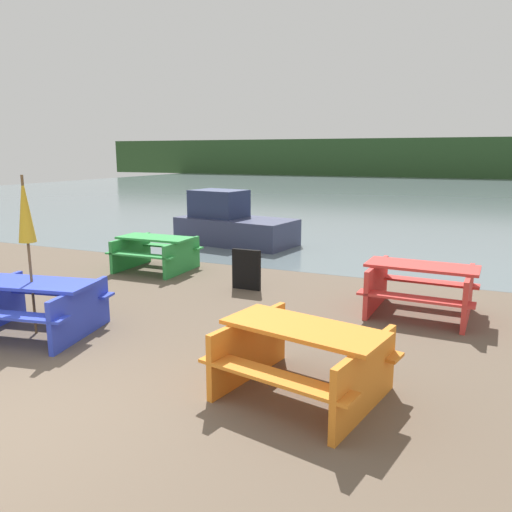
% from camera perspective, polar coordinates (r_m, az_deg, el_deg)
% --- Properties ---
extents(water, '(60.00, 50.00, 0.00)m').
position_cam_1_polar(water, '(35.12, 17.42, 7.11)').
color(water, slate).
rests_on(water, ground_plane).
extents(far_treeline, '(80.00, 1.60, 4.00)m').
position_cam_1_polar(far_treeline, '(54.96, 19.98, 10.51)').
color(far_treeline, '#284723').
rests_on(far_treeline, water).
extents(picnic_table_orange, '(1.90, 1.69, 0.76)m').
position_cam_1_polar(picnic_table_orange, '(5.25, 5.40, -11.09)').
color(picnic_table_orange, orange).
rests_on(picnic_table_orange, ground_plane).
extents(picnic_table_blue, '(1.95, 1.67, 0.74)m').
position_cam_1_polar(picnic_table_blue, '(7.60, -24.07, -4.83)').
color(picnic_table_blue, blue).
rests_on(picnic_table_blue, ground_plane).
extents(picnic_table_red, '(1.71, 1.46, 0.80)m').
position_cam_1_polar(picnic_table_red, '(8.15, 18.30, -3.20)').
color(picnic_table_red, red).
rests_on(picnic_table_red, ground_plane).
extents(picnic_table_green, '(1.60, 1.40, 0.73)m').
position_cam_1_polar(picnic_table_green, '(10.90, -11.39, 0.66)').
color(picnic_table_green, green).
rests_on(picnic_table_green, ground_plane).
extents(umbrella_gold, '(0.23, 0.23, 2.20)m').
position_cam_1_polar(umbrella_gold, '(7.36, -24.89, 4.62)').
color(umbrella_gold, brown).
rests_on(umbrella_gold, ground_plane).
extents(boat, '(3.44, 2.01, 1.47)m').
position_cam_1_polar(boat, '(13.90, -2.76, 3.64)').
color(boat, '#333856').
rests_on(boat, water).
extents(signboard, '(0.55, 0.08, 0.75)m').
position_cam_1_polar(signboard, '(9.19, -1.11, -1.56)').
color(signboard, black).
rests_on(signboard, ground_plane).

